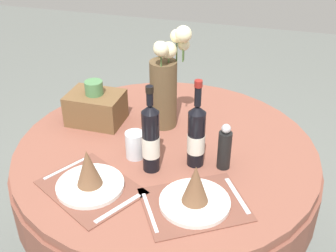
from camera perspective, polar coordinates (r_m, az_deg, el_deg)
name	(u,v)px	position (r m, az deg, el deg)	size (l,w,h in m)	color
dining_table	(166,173)	(1.80, -0.27, -6.43)	(1.25, 1.25, 0.75)	brown
place_setting_left	(89,178)	(1.50, -10.62, -6.89)	(0.42, 0.39, 0.16)	brown
place_setting_right	(195,194)	(1.41, 3.70, -9.20)	(0.43, 0.40, 0.16)	brown
flower_vase	(165,83)	(1.77, -0.35, 5.90)	(0.17, 0.15, 0.45)	brown
wine_bottle_left	(196,135)	(1.55, 3.86, -1.24)	(0.07, 0.07, 0.35)	black
wine_bottle_centre	(151,138)	(1.52, -2.35, -1.69)	(0.07, 0.07, 0.35)	black
tumbler_near_right	(135,145)	(1.63, -4.51, -2.57)	(0.07, 0.07, 0.11)	silver
pepper_mill	(225,148)	(1.57, 7.68, -2.99)	(0.05, 0.05, 0.19)	black
woven_basket_side_left	(96,107)	(1.88, -9.77, 2.60)	(0.24, 0.17, 0.20)	brown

